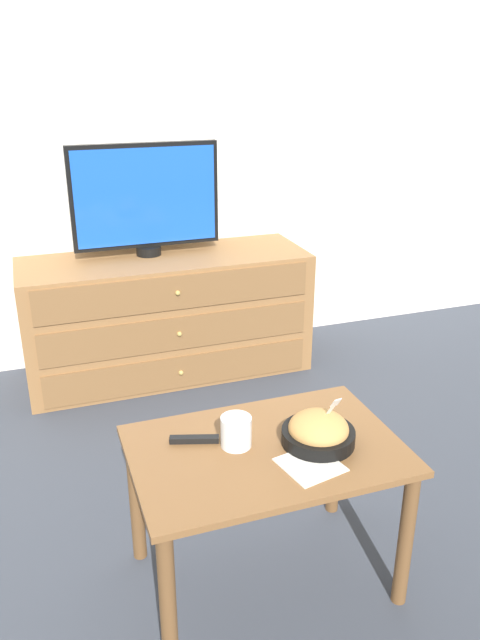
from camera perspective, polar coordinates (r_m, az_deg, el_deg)
name	(u,v)px	position (r m, az deg, el deg)	size (l,w,h in m)	color
ground_plane	(134,352)	(3.55, -9.64, -2.95)	(12.00, 12.00, 0.00)	#383D47
wall_back	(116,108)	(3.24, -11.27, 18.49)	(12.00, 0.05, 2.60)	white
dresser	(167,315)	(3.20, -6.65, 0.41)	(1.41, 0.51, 0.62)	olive
tv	(146,198)	(3.08, -8.63, 10.97)	(0.72, 0.12, 0.54)	black
coffee_table	(266,472)	(1.87, 2.36, -13.71)	(0.77, 0.51, 0.48)	brown
takeout_bowl	(318,432)	(1.83, 7.18, -10.10)	(0.21, 0.21, 0.16)	black
drink_cup	(236,433)	(1.81, -0.36, -10.32)	(0.09, 0.09, 0.09)	beige
napkin	(310,465)	(1.76, 6.44, -13.01)	(0.18, 0.18, 0.00)	silver
remote_control	(194,439)	(1.84, -4.20, -10.83)	(0.14, 0.07, 0.02)	black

